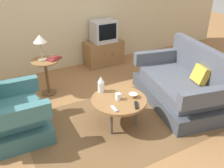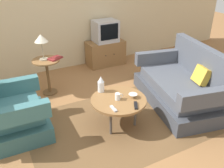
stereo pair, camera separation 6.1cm
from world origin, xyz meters
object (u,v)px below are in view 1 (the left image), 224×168
Objects in this scene: side_table at (46,70)px; coffee_table at (119,101)px; vase at (101,84)px; television at (104,31)px; mug at (118,96)px; table_lamp at (40,40)px; bowl at (133,96)px; armchair at (9,116)px; tv_remote_dark at (136,105)px; couch at (182,86)px; tv_stand at (104,53)px; book at (54,59)px; tv_remote_silver at (114,109)px.

coffee_table is at bearing -65.22° from side_table.
coffee_table is at bearing -67.62° from vase.
television is 4.12× the size of mug.
table_lamp is (-0.03, 0.03, 0.54)m from side_table.
bowl is (-0.64, -2.18, -0.31)m from television.
armchair is 1.20m from side_table.
couch is at bearing -45.40° from tv_remote_dark.
armchair is 1.72m from tv_remote_dark.
tv_stand is (2.26, 1.63, -0.05)m from armchair.
mug is 0.99× the size of bowl.
table_lamp reaches higher than armchair.
bowl is (1.61, -0.56, 0.15)m from armchair.
table_lamp is 1.66m from mug.
couch is at bearing 6.28° from bowl.
couch is 1.18m from tv_remote_dark.
book is (-0.48, 1.38, 0.17)m from mug.
coffee_table is at bearing 51.96° from tv_remote_dark.
tv_remote_silver is (0.46, -1.60, -0.01)m from side_table.
coffee_table is at bearing 22.98° from mug.
side_table is 5.19× the size of mug.
television is 1.16× the size of table_lamp.
armchair is at bearing -118.37° from tv_remote_silver.
tv_stand reaches higher than mug.
armchair is 1.16× the size of tv_stand.
tv_remote_dark is (0.24, -0.57, -0.11)m from vase.
side_table is at bearing -154.03° from tv_stand.
couch is 2.11m from tv_stand.
table_lamp is at bearing 114.58° from mug.
tv_remote_dark is at bearing -65.04° from table_lamp.
tv_remote_dark is at bearing 117.74° from couch.
couch reaches higher than tv_remote_dark.
armchair reaches higher than couch.
armchair is 7.77× the size of mug.
vase is (-1.37, 0.25, 0.25)m from couch.
tv_stand is at bearing 68.46° from coffee_table.
television reaches higher than vase.
coffee_table is 0.94× the size of tv_stand.
vase is 1.97× the size of bowl.
mug is at bearing -111.88° from tv_stand.
tv_stand is 2.55m from tv_remote_silver.
table_lamp reaches higher than vase.
side_table is at bearing 141.55° from armchair.
book is (-0.61, 1.64, 0.21)m from tv_remote_dark.
couch is 2.21× the size of tv_stand.
couch is at bearing -79.00° from tv_stand.
armchair is 3.45× the size of book.
armchair is 6.50× the size of tv_remote_silver.
coffee_table is 1.69m from table_lamp.
television is 1.54m from book.
tv_stand is at bearing 157.21° from tv_remote_silver.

